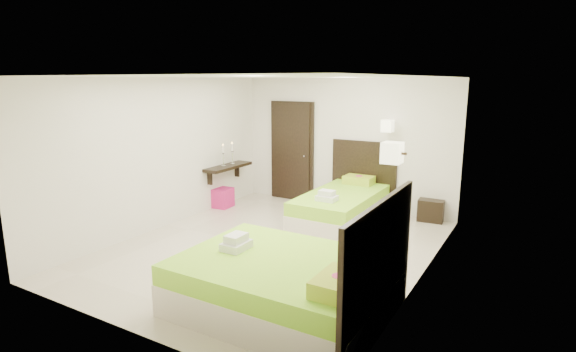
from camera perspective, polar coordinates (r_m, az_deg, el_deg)
The scene contains 7 objects.
floor at distance 7.06m, azimuth -1.95°, elevation -9.12°, with size 5.50×5.50×0.00m, color beige.
bed_single at distance 8.22m, azimuth 7.01°, elevation -3.70°, with size 1.33×2.22×1.83m.
bed_double at distance 5.15m, azimuth 0.12°, elevation -13.40°, with size 2.30×1.95×1.89m.
nightstand at distance 8.75m, azimuth 17.73°, elevation -4.10°, with size 0.46×0.41×0.41m, color black.
ottoman at distance 9.31m, azimuth -8.44°, elevation -2.73°, with size 0.39×0.39×0.39m, color #AF175F.
door at distance 9.64m, azimuth 0.50°, elevation 3.10°, with size 1.02×0.15×2.14m.
console_shelf at distance 9.26m, azimuth -7.65°, elevation 1.15°, with size 0.35×1.20×0.78m.
Camera 1 is at (3.52, -5.57, 2.55)m, focal length 28.00 mm.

